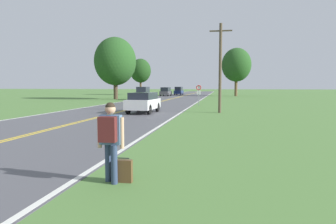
% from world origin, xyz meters
% --- Properties ---
extents(hitchhiker_person, '(0.62, 0.44, 1.84)m').
position_xyz_m(hitchhiker_person, '(6.11, 4.00, 1.12)').
color(hitchhiker_person, navy).
rests_on(hitchhiker_person, ground).
extents(suitcase, '(0.42, 0.15, 0.57)m').
position_xyz_m(suitcase, '(6.37, 4.12, 0.26)').
color(suitcase, brown).
rests_on(suitcase, ground).
extents(traffic_sign, '(0.60, 0.10, 2.32)m').
position_xyz_m(traffic_sign, '(5.94, 31.27, 1.74)').
color(traffic_sign, gray).
rests_on(traffic_sign, ground).
extents(utility_pole_midground, '(1.80, 0.24, 7.22)m').
position_xyz_m(utility_pole_midground, '(8.36, 22.60, 3.76)').
color(utility_pole_midground, brown).
rests_on(utility_pole_midground, ground).
extents(tree_left_verge, '(5.08, 5.08, 8.87)m').
position_xyz_m(tree_left_verge, '(-11.39, 69.42, 5.92)').
color(tree_left_verge, brown).
rests_on(tree_left_verge, ground).
extents(tree_behind_sign, '(6.29, 6.29, 10.35)m').
position_xyz_m(tree_behind_sign, '(11.40, 64.37, 6.71)').
color(tree_behind_sign, brown).
rests_on(tree_behind_sign, ground).
extents(tree_mid_treeline, '(6.83, 6.83, 10.16)m').
position_xyz_m(tree_mid_treeline, '(-8.87, 44.98, 6.21)').
color(tree_mid_treeline, '#473828').
rests_on(tree_mid_treeline, ground).
extents(car_white_suv_approaching, '(2.05, 4.25, 1.67)m').
position_xyz_m(car_white_suv_approaching, '(2.23, 21.32, 0.91)').
color(car_white_suv_approaching, black).
rests_on(car_white_suv_approaching, ground).
extents(car_silver_van_mid_near, '(1.82, 4.06, 2.07)m').
position_xyz_m(car_silver_van_mid_near, '(-3.73, 43.32, 1.06)').
color(car_silver_van_mid_near, black).
rests_on(car_silver_van_mid_near, ground).
extents(car_dark_grey_van_mid_far, '(2.08, 4.15, 1.90)m').
position_xyz_m(car_dark_grey_van_mid_far, '(-3.76, 62.46, 0.98)').
color(car_dark_grey_van_mid_far, black).
rests_on(car_dark_grey_van_mid_far, ground).
extents(car_dark_blue_van_receding, '(1.92, 4.11, 1.98)m').
position_xyz_m(car_dark_blue_van_receding, '(-2.10, 70.99, 1.01)').
color(car_dark_blue_van_receding, black).
rests_on(car_dark_blue_van_receding, ground).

